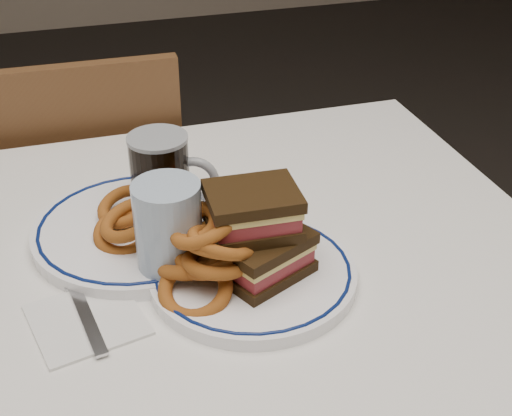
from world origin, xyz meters
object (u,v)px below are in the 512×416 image
object	(u,v)px
main_plate	(253,273)
beer_mug	(163,180)
chair_far	(85,225)
reuben_sandwich	(258,233)
far_plate	(138,229)

from	to	relation	value
main_plate	beer_mug	size ratio (longest dim) A/B	1.92
chair_far	reuben_sandwich	size ratio (longest dim) A/B	6.38
beer_mug	far_plate	bearing A→B (deg)	-152.26
beer_mug	far_plate	xyz separation A→B (m)	(-0.04, -0.02, -0.06)
main_plate	far_plate	xyz separation A→B (m)	(-0.12, 0.14, 0.00)
beer_mug	far_plate	size ratio (longest dim) A/B	0.48
main_plate	beer_mug	xyz separation A→B (m)	(-0.08, 0.16, 0.06)
chair_far	far_plate	distance (m)	0.57
main_plate	beer_mug	world-z (taller)	beer_mug
far_plate	reuben_sandwich	bearing A→B (deg)	-48.34
chair_far	main_plate	xyz separation A→B (m)	(0.19, -0.63, 0.29)
chair_far	main_plate	world-z (taller)	chair_far
main_plate	reuben_sandwich	world-z (taller)	reuben_sandwich
main_plate	far_plate	size ratio (longest dim) A/B	0.91
chair_far	beer_mug	size ratio (longest dim) A/B	6.32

